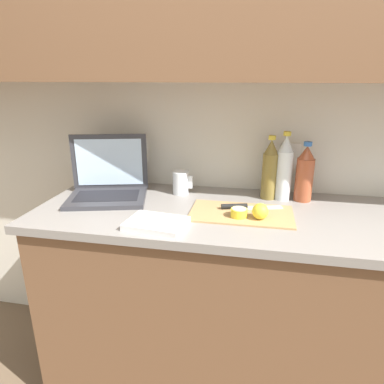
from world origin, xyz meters
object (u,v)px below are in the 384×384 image
object	(u,v)px
measuring_cup	(181,183)
knife	(241,207)
bottle_green_soda	(305,174)
laptop	(108,183)
lemon_whole_beside	(260,211)
bottle_water_clear	(270,170)
cutting_board	(241,213)
lemon_half_cut	(239,213)
bottle_oil_tall	(284,169)

from	to	relation	value
measuring_cup	knife	bearing A→B (deg)	-28.74
bottle_green_soda	measuring_cup	distance (m)	0.57
laptop	knife	distance (m)	0.63
lemon_whole_beside	bottle_water_clear	world-z (taller)	bottle_water_clear
cutting_board	lemon_whole_beside	distance (m)	0.10
lemon_half_cut	measuring_cup	bearing A→B (deg)	139.21
bottle_green_soda	lemon_whole_beside	bearing A→B (deg)	-124.54
laptop	bottle_green_soda	bearing A→B (deg)	-7.21
lemon_half_cut	lemon_whole_beside	size ratio (longest dim) A/B	1.04
laptop	bottle_water_clear	distance (m)	0.75
knife	bottle_green_soda	size ratio (longest dim) A/B	0.96
cutting_board	bottle_oil_tall	distance (m)	0.32
bottle_water_clear	knife	bearing A→B (deg)	-121.98
laptop	measuring_cup	world-z (taller)	laptop
bottle_green_soda	bottle_oil_tall	world-z (taller)	bottle_oil_tall
laptop	cutting_board	bearing A→B (deg)	-24.43
laptop	lemon_whole_beside	world-z (taller)	laptop
laptop	bottle_green_soda	size ratio (longest dim) A/B	1.52
bottle_water_clear	bottle_green_soda	bearing A→B (deg)	0.00
bottle_water_clear	lemon_whole_beside	bearing A→B (deg)	-97.62
cutting_board	bottle_oil_tall	bearing A→B (deg)	52.61
bottle_oil_tall	bottle_water_clear	distance (m)	0.06
knife	bottle_green_soda	xyz separation A→B (m)	(0.27, 0.18, 0.11)
bottle_green_soda	bottle_oil_tall	distance (m)	0.09
lemon_half_cut	lemon_whole_beside	xyz separation A→B (m)	(0.08, -0.01, 0.01)
measuring_cup	cutting_board	bearing A→B (deg)	-34.74
bottle_green_soda	knife	bearing A→B (deg)	-145.92
cutting_board	bottle_water_clear	world-z (taller)	bottle_water_clear
laptop	bottle_oil_tall	size ratio (longest dim) A/B	1.31
knife	lemon_whole_beside	xyz separation A→B (m)	(0.08, -0.10, 0.02)
laptop	measuring_cup	bearing A→B (deg)	2.95
laptop	measuring_cup	distance (m)	0.34
cutting_board	lemon_whole_beside	xyz separation A→B (m)	(0.07, -0.05, 0.04)
cutting_board	bottle_oil_tall	size ratio (longest dim) A/B	1.35
bottle_water_clear	measuring_cup	world-z (taller)	bottle_water_clear
lemon_whole_beside	bottle_oil_tall	distance (m)	0.31
lemon_whole_beside	bottle_green_soda	xyz separation A→B (m)	(0.19, 0.28, 0.08)
cutting_board	bottle_oil_tall	world-z (taller)	bottle_oil_tall
knife	bottle_green_soda	world-z (taller)	bottle_green_soda
laptop	knife	size ratio (longest dim) A/B	1.58
measuring_cup	bottle_oil_tall	bearing A→B (deg)	1.83
measuring_cup	laptop	bearing A→B (deg)	-162.20
lemon_whole_beside	laptop	bearing A→B (deg)	167.33
cutting_board	bottle_green_soda	distance (m)	0.37
lemon_half_cut	measuring_cup	world-z (taller)	measuring_cup
lemon_half_cut	lemon_whole_beside	world-z (taller)	lemon_whole_beside
knife	bottle_water_clear	world-z (taller)	bottle_water_clear
bottle_oil_tall	laptop	bearing A→B (deg)	-171.51
bottle_water_clear	measuring_cup	size ratio (longest dim) A/B	2.65
lemon_whole_beside	measuring_cup	size ratio (longest dim) A/B	0.58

